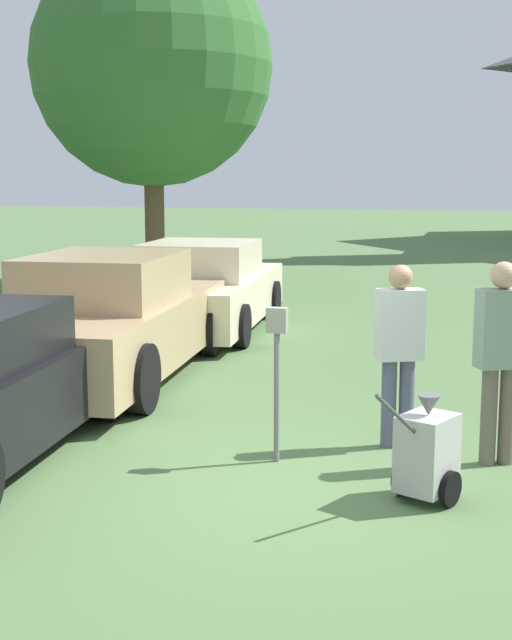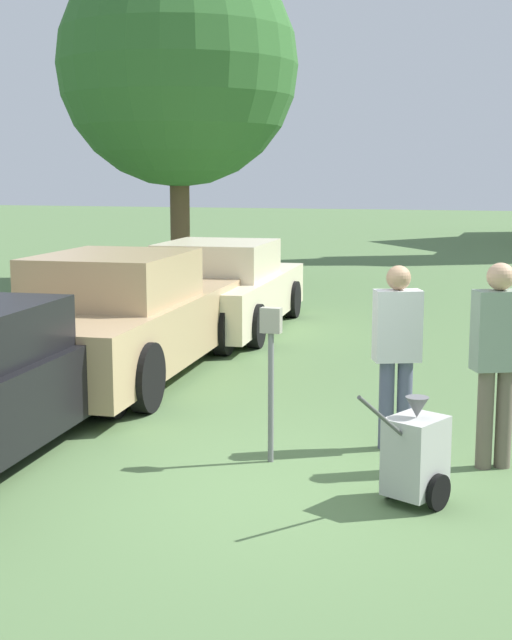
{
  "view_description": "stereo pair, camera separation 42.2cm",
  "coord_description": "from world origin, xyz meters",
  "px_view_note": "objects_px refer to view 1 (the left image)",
  "views": [
    {
      "loc": [
        1.72,
        -6.75,
        2.5
      ],
      "look_at": [
        -0.5,
        1.6,
        1.1
      ],
      "focal_mm": 50.0,
      "sensor_mm": 36.0,
      "label": 1
    },
    {
      "loc": [
        2.12,
        -6.63,
        2.5
      ],
      "look_at": [
        -0.5,
        1.6,
        1.1
      ],
      "focal_mm": 50.0,
      "sensor_mm": 36.0,
      "label": 2
    }
  ],
  "objects_px": {
    "parked_car_cream": "(203,290)",
    "person_supervisor": "(501,350)",
    "parked_car_tan": "(110,321)",
    "person_worker": "(399,344)",
    "equipment_cart": "(427,453)",
    "parking_meter": "(277,355)"
  },
  "relations": [
    {
      "from": "parked_car_cream",
      "to": "person_supervisor",
      "type": "bearing_deg",
      "value": -56.32
    },
    {
      "from": "parked_car_tan",
      "to": "person_worker",
      "type": "relative_size",
      "value": 3.05
    },
    {
      "from": "parked_car_cream",
      "to": "person_worker",
      "type": "distance_m",
      "value": 6.74
    },
    {
      "from": "person_worker",
      "to": "equipment_cart",
      "type": "xyz_separation_m",
      "value": [
        0.37,
        -1.37,
        -0.58
      ]
    },
    {
      "from": "parking_meter",
      "to": "person_supervisor",
      "type": "distance_m",
      "value": 1.93
    },
    {
      "from": "parking_meter",
      "to": "equipment_cart",
      "type": "bearing_deg",
      "value": -25.42
    },
    {
      "from": "parking_meter",
      "to": "person_supervisor",
      "type": "xyz_separation_m",
      "value": [
        1.88,
        0.43,
        0.06
      ]
    },
    {
      "from": "parked_car_tan",
      "to": "parking_meter",
      "type": "distance_m",
      "value": 3.84
    },
    {
      "from": "parked_car_cream",
      "to": "parking_meter",
      "type": "relative_size",
      "value": 3.51
    },
    {
      "from": "parking_meter",
      "to": "person_supervisor",
      "type": "height_order",
      "value": "person_supervisor"
    },
    {
      "from": "person_supervisor",
      "to": "equipment_cart",
      "type": "bearing_deg",
      "value": 38.82
    },
    {
      "from": "parking_meter",
      "to": "person_worker",
      "type": "distance_m",
      "value": 1.23
    },
    {
      "from": "person_supervisor",
      "to": "equipment_cart",
      "type": "relative_size",
      "value": 1.79
    },
    {
      "from": "person_supervisor",
      "to": "parking_meter",
      "type": "bearing_deg",
      "value": -11.93
    },
    {
      "from": "parked_car_tan",
      "to": "person_worker",
      "type": "xyz_separation_m",
      "value": [
        3.74,
        -1.92,
        0.24
      ]
    },
    {
      "from": "person_supervisor",
      "to": "equipment_cart",
      "type": "distance_m",
      "value": 1.36
    },
    {
      "from": "parked_car_tan",
      "to": "person_worker",
      "type": "height_order",
      "value": "person_worker"
    },
    {
      "from": "person_worker",
      "to": "person_supervisor",
      "type": "relative_size",
      "value": 0.96
    },
    {
      "from": "equipment_cart",
      "to": "parked_car_cream",
      "type": "bearing_deg",
      "value": 145.21
    },
    {
      "from": "parking_meter",
      "to": "equipment_cart",
      "type": "distance_m",
      "value": 1.6
    },
    {
      "from": "parked_car_tan",
      "to": "parked_car_cream",
      "type": "relative_size",
      "value": 1.07
    },
    {
      "from": "parked_car_tan",
      "to": "equipment_cart",
      "type": "relative_size",
      "value": 5.22
    }
  ]
}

